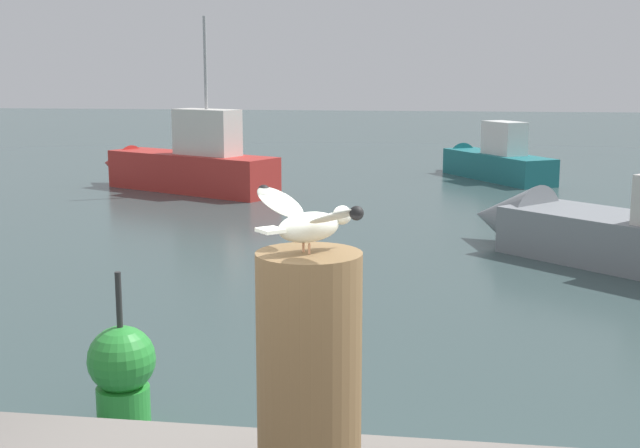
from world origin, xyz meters
name	(u,v)px	position (x,y,z in m)	size (l,w,h in m)	color
mooring_post	(309,369)	(0.09, -0.40, 1.93)	(0.36, 0.36, 0.81)	brown
seagull	(310,219)	(0.09, -0.39, 2.44)	(0.47, 0.51, 0.19)	tan
boat_teal	(489,160)	(1.81, 20.38, 0.49)	(3.28, 4.49, 1.68)	#1E7075
boat_red	(182,165)	(-5.85, 16.75, 0.65)	(5.41, 3.45, 4.20)	#B72D28
boat_grey	(612,232)	(3.13, 10.05, 0.48)	(5.10, 4.80, 1.72)	gray
channel_buoy	(122,372)	(-2.05, 3.18, 0.48)	(0.56, 0.56, 1.33)	green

